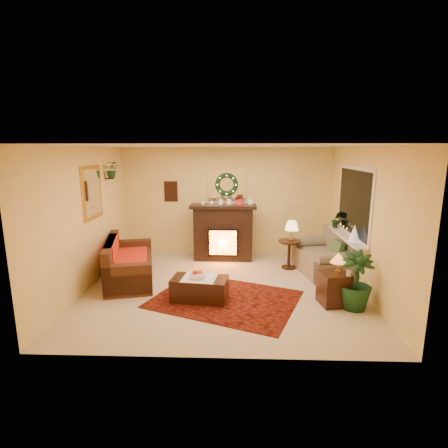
{
  "coord_description": "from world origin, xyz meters",
  "views": [
    {
      "loc": [
        0.22,
        -6.14,
        2.53
      ],
      "look_at": [
        0.0,
        0.35,
        1.15
      ],
      "focal_mm": 28.0,
      "sensor_mm": 36.0,
      "label": 1
    }
  ],
  "objects_px": {
    "sofa": "(130,258)",
    "end_table_square": "(334,289)",
    "fireplace": "(223,237)",
    "side_table_round": "(289,254)",
    "loveseat": "(324,254)",
    "coffee_table": "(200,288)"
  },
  "relations": [
    {
      "from": "sofa",
      "to": "loveseat",
      "type": "height_order",
      "value": "loveseat"
    },
    {
      "from": "fireplace",
      "to": "coffee_table",
      "type": "bearing_deg",
      "value": -97.16
    },
    {
      "from": "fireplace",
      "to": "side_table_round",
      "type": "distance_m",
      "value": 1.58
    },
    {
      "from": "loveseat",
      "to": "coffee_table",
      "type": "distance_m",
      "value": 2.82
    },
    {
      "from": "sofa",
      "to": "end_table_square",
      "type": "bearing_deg",
      "value": -29.29
    },
    {
      "from": "loveseat",
      "to": "end_table_square",
      "type": "xyz_separation_m",
      "value": [
        -0.19,
        -1.48,
        -0.15
      ]
    },
    {
      "from": "sofa",
      "to": "coffee_table",
      "type": "relative_size",
      "value": 2.04
    },
    {
      "from": "fireplace",
      "to": "sofa",
      "type": "bearing_deg",
      "value": -142.08
    },
    {
      "from": "fireplace",
      "to": "end_table_square",
      "type": "relative_size",
      "value": 2.44
    },
    {
      "from": "fireplace",
      "to": "side_table_round",
      "type": "bearing_deg",
      "value": -21.04
    },
    {
      "from": "loveseat",
      "to": "side_table_round",
      "type": "height_order",
      "value": "loveseat"
    },
    {
      "from": "coffee_table",
      "to": "end_table_square",
      "type": "bearing_deg",
      "value": 4.92
    },
    {
      "from": "loveseat",
      "to": "coffee_table",
      "type": "relative_size",
      "value": 1.61
    },
    {
      "from": "loveseat",
      "to": "side_table_round",
      "type": "distance_m",
      "value": 0.76
    },
    {
      "from": "sofa",
      "to": "coffee_table",
      "type": "xyz_separation_m",
      "value": [
        1.48,
        -0.93,
        -0.22
      ]
    },
    {
      "from": "sofa",
      "to": "end_table_square",
      "type": "xyz_separation_m",
      "value": [
        3.73,
        -1.03,
        -0.16
      ]
    },
    {
      "from": "fireplace",
      "to": "loveseat",
      "type": "distance_m",
      "value": 2.32
    },
    {
      "from": "fireplace",
      "to": "side_table_round",
      "type": "xyz_separation_m",
      "value": [
        1.45,
        -0.58,
        -0.23
      ]
    },
    {
      "from": "fireplace",
      "to": "end_table_square",
      "type": "bearing_deg",
      "value": -50.2
    },
    {
      "from": "sofa",
      "to": "loveseat",
      "type": "relative_size",
      "value": 1.27
    },
    {
      "from": "fireplace",
      "to": "end_table_square",
      "type": "xyz_separation_m",
      "value": [
        1.93,
        -2.39,
        -0.28
      ]
    },
    {
      "from": "end_table_square",
      "to": "fireplace",
      "type": "bearing_deg",
      "value": 128.93
    }
  ]
}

